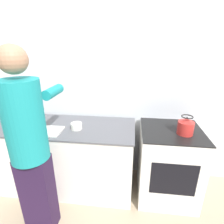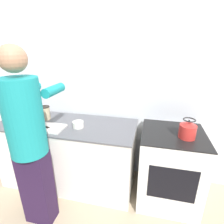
# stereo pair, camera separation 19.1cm
# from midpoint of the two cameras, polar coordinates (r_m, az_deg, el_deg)

# --- Properties ---
(ground_plane) EXTENTS (12.00, 12.00, 0.00)m
(ground_plane) POSITION_cam_midpoint_polar(r_m,az_deg,el_deg) (2.43, -4.98, -27.79)
(ground_plane) COLOR tan
(wall_back) EXTENTS (8.00, 0.05, 2.60)m
(wall_back) POSITION_cam_midpoint_polar(r_m,az_deg,el_deg) (2.39, -0.42, 8.29)
(wall_back) COLOR silver
(wall_back) RESTS_ON ground_plane
(counter) EXTENTS (1.77, 0.71, 0.89)m
(counter) POSITION_cam_midpoint_polar(r_m,az_deg,el_deg) (2.49, -11.63, -13.13)
(counter) COLOR silver
(counter) RESTS_ON ground_plane
(oven) EXTENTS (0.69, 0.67, 0.91)m
(oven) POSITION_cam_midpoint_polar(r_m,az_deg,el_deg) (2.32, 20.52, -16.56)
(oven) COLOR silver
(oven) RESTS_ON ground_plane
(person) EXTENTS (0.38, 0.61, 1.83)m
(person) POSITION_cam_midpoint_polar(r_m,az_deg,el_deg) (1.79, -22.79, -8.06)
(person) COLOR #291736
(person) RESTS_ON ground_plane
(cutting_board) EXTENTS (0.32, 0.25, 0.02)m
(cutting_board) POSITION_cam_midpoint_polar(r_m,az_deg,el_deg) (2.19, -17.16, -5.04)
(cutting_board) COLOR silver
(cutting_board) RESTS_ON counter
(knife) EXTENTS (0.24, 0.09, 0.01)m
(knife) POSITION_cam_midpoint_polar(r_m,az_deg,el_deg) (2.15, -16.95, -5.15)
(knife) COLOR silver
(knife) RESTS_ON cutting_board
(kettle) EXTENTS (0.17, 0.17, 0.21)m
(kettle) POSITION_cam_midpoint_polar(r_m,az_deg,el_deg) (2.01, 26.02, -5.36)
(kettle) COLOR red
(kettle) RESTS_ON oven
(bowl_prep) EXTENTS (0.13, 0.13, 0.07)m
(bowl_prep) POSITION_cam_midpoint_polar(r_m,az_deg,el_deg) (2.14, -8.51, -4.10)
(bowl_prep) COLOR silver
(bowl_prep) RESTS_ON counter
(canister_jar) EXTENTS (0.12, 0.12, 0.18)m
(canister_jar) POSITION_cam_midpoint_polar(r_m,az_deg,el_deg) (2.45, -18.88, -0.30)
(canister_jar) COLOR tan
(canister_jar) RESTS_ON counter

